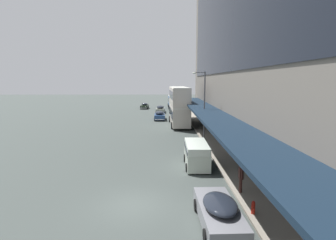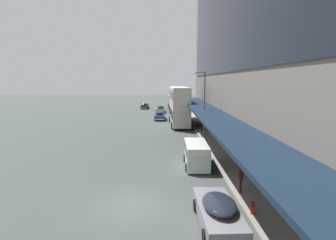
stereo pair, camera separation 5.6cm
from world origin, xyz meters
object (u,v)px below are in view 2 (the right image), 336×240
at_px(sedan_oncoming_front, 160,115).
at_px(sedan_second_mid, 218,211).
at_px(transit_bus_kerbside_front, 174,101).
at_px(street_lamp, 203,101).
at_px(fire_hydrant, 253,207).
at_px(transit_bus_kerbside_rear, 179,105).
at_px(sedan_trailing_near, 145,106).
at_px(pedestrian_at_kerb, 240,176).
at_px(sedan_lead_mid, 160,109).
at_px(vw_van, 196,153).

xyz_separation_m(sedan_oncoming_front, sedan_second_mid, (3.56, -34.92, -0.05)).
height_order(transit_bus_kerbside_front, sedan_oncoming_front, transit_bus_kerbside_front).
xyz_separation_m(street_lamp, fire_hydrant, (0.17, -17.39, -4.18)).
distance_m(transit_bus_kerbside_rear, street_lamp, 11.07).
xyz_separation_m(sedan_second_mid, street_lamp, (1.80, 18.23, 3.93)).
xyz_separation_m(sedan_trailing_near, pedestrian_at_kerb, (9.81, -50.42, 0.46)).
xyz_separation_m(sedan_lead_mid, sedan_oncoming_front, (0.08, -11.12, 0.03)).
distance_m(sedan_lead_mid, street_lamp, 28.61).
bearing_deg(sedan_oncoming_front, vw_van, -82.19).
bearing_deg(vw_van, transit_bus_kerbside_front, 90.45).
distance_m(sedan_trailing_near, pedestrian_at_kerb, 51.37).
bearing_deg(transit_bus_kerbside_front, fire_hydrant, -87.51).
bearing_deg(sedan_oncoming_front, sedan_lead_mid, 90.41).
height_order(transit_bus_kerbside_front, sedan_trailing_near, transit_bus_kerbside_front).
distance_m(sedan_lead_mid, vw_van, 37.17).
distance_m(transit_bus_kerbside_rear, vw_van, 20.06).
height_order(sedan_second_mid, fire_hydrant, sedan_second_mid).
height_order(transit_bus_kerbside_front, sedan_second_mid, transit_bus_kerbside_front).
bearing_deg(sedan_lead_mid, sedan_trailing_near, 117.33).
height_order(sedan_second_mid, vw_van, vw_van).
bearing_deg(sedan_lead_mid, sedan_oncoming_front, -89.59).
height_order(transit_bus_kerbside_front, sedan_lead_mid, transit_bus_kerbside_front).
distance_m(transit_bus_kerbside_rear, sedan_trailing_near, 26.14).
bearing_deg(sedan_lead_mid, pedestrian_at_kerb, -82.34).
xyz_separation_m(sedan_trailing_near, fire_hydrant, (9.70, -53.11, -0.23)).
height_order(sedan_lead_mid, sedan_trailing_near, sedan_lead_mid).
bearing_deg(sedan_second_mid, fire_hydrant, 23.15).
bearing_deg(sedan_second_mid, street_lamp, 84.36).
bearing_deg(street_lamp, pedestrian_at_kerb, -88.93).
bearing_deg(sedan_trailing_near, sedan_second_mid, -81.84).
distance_m(sedan_trailing_near, fire_hydrant, 53.99).
xyz_separation_m(sedan_lead_mid, vw_van, (3.63, -36.99, 0.34)).
xyz_separation_m(pedestrian_at_kerb, fire_hydrant, (-0.11, -2.70, -0.69)).
height_order(transit_bus_kerbside_front, pedestrian_at_kerb, transit_bus_kerbside_front).
bearing_deg(transit_bus_kerbside_front, sedan_lead_mid, -110.87).
bearing_deg(sedan_trailing_near, sedan_lead_mid, -62.67).
height_order(pedestrian_at_kerb, fire_hydrant, pedestrian_at_kerb).
distance_m(transit_bus_kerbside_front, fire_hydrant, 53.84).
bearing_deg(fire_hydrant, vw_van, 103.57).
bearing_deg(pedestrian_at_kerb, vw_van, 110.75).
xyz_separation_m(transit_bus_kerbside_rear, sedan_lead_mid, (-3.25, 17.05, -2.49)).
bearing_deg(sedan_oncoming_front, sedan_trailing_near, 102.36).
xyz_separation_m(sedan_trailing_near, vw_van, (7.72, -44.90, 0.38)).
xyz_separation_m(vw_van, street_lamp, (1.82, 9.18, 3.57)).
bearing_deg(transit_bus_kerbside_front, sedan_second_mid, -89.61).
distance_m(transit_bus_kerbside_front, sedan_oncoming_front, 19.98).
bearing_deg(transit_bus_kerbside_rear, sedan_oncoming_front, 118.13).
xyz_separation_m(vw_van, fire_hydrant, (1.98, -8.21, -0.60)).
bearing_deg(sedan_lead_mid, street_lamp, -78.92).
height_order(sedan_lead_mid, fire_hydrant, sedan_lead_mid).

